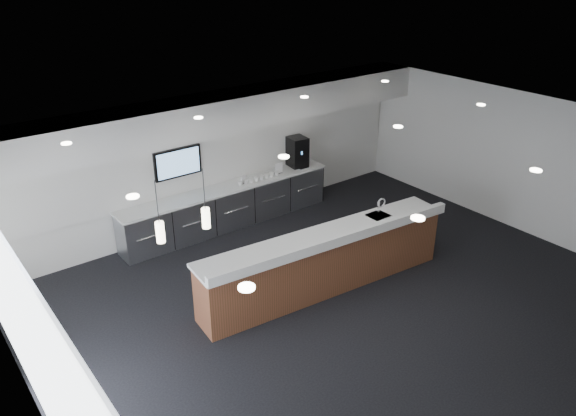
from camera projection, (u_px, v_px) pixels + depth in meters
ground at (338, 299)px, 10.01m from camera, size 10.00×10.00×0.00m
ceiling at (345, 139)px, 8.72m from camera, size 10.00×8.00×0.02m
back_wall at (218, 158)px, 12.24m from camera, size 10.00×0.02×3.00m
left_wall at (27, 341)px, 6.62m from camera, size 0.02×8.00×3.00m
right_wall at (513, 160)px, 12.11m from camera, size 0.02×8.00×3.00m
soffit_bulkhead at (226, 111)px, 11.42m from camera, size 10.00×0.90×0.70m
alcove_panel at (218, 154)px, 12.17m from camera, size 9.80×0.06×1.40m
window_blinds_wall at (31, 340)px, 6.65m from camera, size 0.04×7.36×2.55m
back_credenza at (229, 206)px, 12.42m from camera, size 5.06×0.66×0.95m
wall_tv at (178, 163)px, 11.56m from camera, size 1.05×0.08×0.62m
pendant_left at (187, 205)px, 8.30m from camera, size 0.12×0.12×0.30m
pendant_right at (142, 217)px, 7.92m from camera, size 0.12×0.12×0.30m
ceiling_can_lights at (345, 140)px, 8.73m from camera, size 7.00×5.00×0.02m
service_counter at (326, 261)px, 10.09m from camera, size 4.99×1.26×1.49m
coffee_machine at (297, 152)px, 13.20m from camera, size 0.45×0.55×0.70m
info_sign_left at (244, 179)px, 12.33m from camera, size 0.14×0.05×0.19m
info_sign_right at (279, 168)px, 12.85m from camera, size 0.19×0.03×0.26m
cup_0 at (277, 173)px, 12.77m from camera, size 0.11×0.11×0.10m
cup_1 at (272, 175)px, 12.69m from camera, size 0.16×0.16×0.10m
cup_2 at (266, 176)px, 12.62m from camera, size 0.14×0.14×0.10m
cup_3 at (261, 177)px, 12.54m from camera, size 0.14×0.14×0.10m
cup_4 at (256, 179)px, 12.46m from camera, size 0.15×0.15×0.10m
cup_5 at (251, 180)px, 12.39m from camera, size 0.12×0.12×0.10m
cup_6 at (246, 182)px, 12.31m from camera, size 0.16×0.16×0.10m
cup_7 at (240, 183)px, 12.23m from camera, size 0.13×0.13×0.10m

